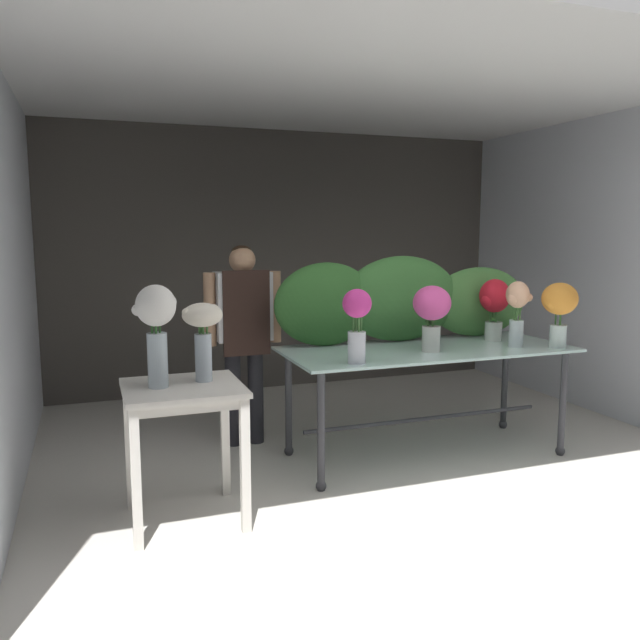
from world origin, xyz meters
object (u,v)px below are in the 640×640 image
at_px(vase_magenta_peonies, 357,321).
at_px(vase_peach_freesia, 517,308).
at_px(florist, 243,323).
at_px(vase_cream_lisianthus_tall, 203,329).
at_px(side_table_white, 183,405).
at_px(vase_sunset_hydrangea, 560,306).
at_px(vase_white_roses_tall, 157,323).
at_px(display_table_glass, 427,363).
at_px(vase_fuchsia_roses, 432,310).
at_px(vase_crimson_lilies, 494,303).

height_order(vase_magenta_peonies, vase_peach_freesia, vase_peach_freesia).
xyz_separation_m(florist, vase_cream_lisianthus_tall, (-0.49, -1.11, 0.14)).
xyz_separation_m(florist, vase_magenta_peonies, (0.49, -1.03, 0.14)).
height_order(side_table_white, vase_sunset_hydrangea, vase_sunset_hydrangea).
height_order(vase_magenta_peonies, vase_white_roses_tall, vase_white_roses_tall).
xyz_separation_m(side_table_white, vase_peach_freesia, (2.45, 0.28, 0.42)).
xyz_separation_m(side_table_white, vase_white_roses_tall, (-0.13, 0.00, 0.47)).
relative_size(display_table_glass, side_table_white, 2.64).
relative_size(vase_fuchsia_roses, vase_cream_lisianthus_tall, 1.03).
relative_size(side_table_white, vase_cream_lisianthus_tall, 1.75).
xyz_separation_m(vase_white_roses_tall, vase_cream_lisianthus_tall, (0.26, 0.06, -0.06)).
xyz_separation_m(side_table_white, vase_sunset_hydrangea, (2.71, 0.14, 0.44)).
xyz_separation_m(vase_crimson_lilies, vase_cream_lisianthus_tall, (-2.32, -0.50, -0.01)).
relative_size(side_table_white, vase_peach_freesia, 1.65).
height_order(vase_crimson_lilies, vase_peach_freesia, vase_peach_freesia).
distance_m(display_table_glass, vase_crimson_lilies, 0.76).
bearing_deg(vase_peach_freesia, vase_crimson_lilies, 89.47).
height_order(vase_magenta_peonies, vase_sunset_hydrangea, vase_magenta_peonies).
bearing_deg(vase_fuchsia_roses, florist, 143.80).
xyz_separation_m(vase_crimson_lilies, vase_white_roses_tall, (-2.58, -0.56, 0.05)).
relative_size(vase_magenta_peonies, vase_fuchsia_roses, 1.03).
bearing_deg(vase_white_roses_tall, vase_magenta_peonies, 6.23).
height_order(florist, vase_crimson_lilies, florist).
relative_size(vase_sunset_hydrangea, vase_fuchsia_roses, 1.02).
xyz_separation_m(side_table_white, florist, (0.63, 1.17, 0.27)).
xyz_separation_m(display_table_glass, vase_crimson_lilies, (0.63, 0.09, 0.41)).
relative_size(display_table_glass, vase_peach_freesia, 4.35).
relative_size(side_table_white, vase_white_roses_tall, 1.39).
bearing_deg(side_table_white, vase_fuchsia_roses, 10.63).
xyz_separation_m(florist, vase_white_roses_tall, (-0.76, -1.17, 0.20)).
bearing_deg(vase_crimson_lilies, display_table_glass, -171.67).
bearing_deg(florist, vase_sunset_hydrangea, -26.30).
bearing_deg(florist, vase_crimson_lilies, -18.61).
distance_m(vase_peach_freesia, vase_fuchsia_roses, 0.68).
bearing_deg(side_table_white, florist, 61.82).
distance_m(vase_crimson_lilies, vase_cream_lisianthus_tall, 2.37).
distance_m(side_table_white, vase_fuchsia_roses, 1.85).
bearing_deg(vase_magenta_peonies, vase_sunset_hydrangea, 0.17).
height_order(side_table_white, florist, florist).
bearing_deg(display_table_glass, florist, 149.33).
distance_m(vase_fuchsia_roses, vase_cream_lisianthus_tall, 1.66).
xyz_separation_m(vase_fuchsia_roses, vase_white_roses_tall, (-1.90, -0.33, 0.05)).
xyz_separation_m(florist, vase_sunset_hydrangea, (2.08, -1.03, 0.17)).
relative_size(vase_fuchsia_roses, vase_white_roses_tall, 0.82).
distance_m(side_table_white, vase_magenta_peonies, 1.20).
bearing_deg(side_table_white, vase_sunset_hydrangea, 2.98).
bearing_deg(vase_crimson_lilies, florist, 161.39).
bearing_deg(display_table_glass, vase_peach_freesia, -16.63).
xyz_separation_m(vase_sunset_hydrangea, vase_white_roses_tall, (-2.84, -0.14, 0.03)).
bearing_deg(vase_sunset_hydrangea, florist, 153.70).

